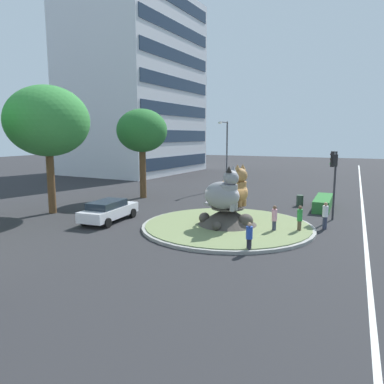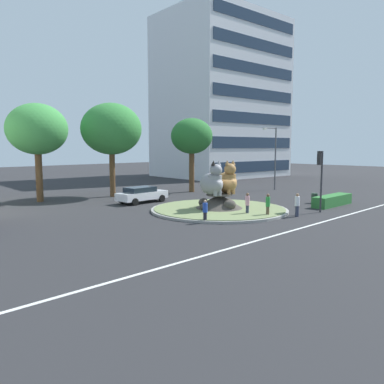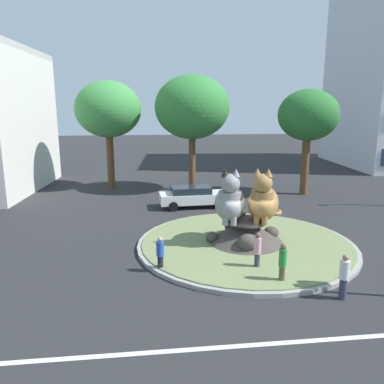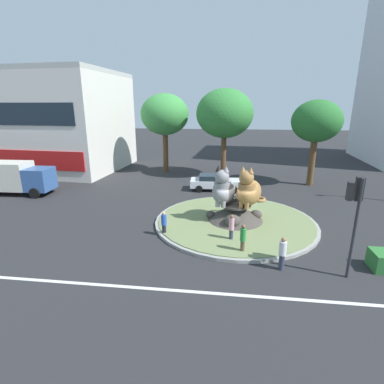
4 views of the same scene
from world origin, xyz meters
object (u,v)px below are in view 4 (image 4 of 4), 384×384
at_px(cat_statue_grey, 224,190).
at_px(broadleaf_tree_behind_island, 317,122).
at_px(pedestrian_white_shirt, 282,253).
at_px(delivery_box_truck, 13,177).
at_px(pedestrian_pink_shirt, 231,228).
at_px(shophouse_block, 14,121).
at_px(cat_statue_tabby, 249,191).
at_px(sedan_on_far_lane, 216,182).
at_px(pedestrian_blue_shirt, 164,223).
at_px(second_tree_near_tower, 225,114).
at_px(traffic_light_mast, 356,206).
at_px(third_tree_left, 165,115).
at_px(pedestrian_green_shirt, 243,238).

height_order(cat_statue_grey, broadleaf_tree_behind_island, broadleaf_tree_behind_island).
height_order(pedestrian_white_shirt, delivery_box_truck, delivery_box_truck).
height_order(pedestrian_pink_shirt, delivery_box_truck, delivery_box_truck).
bearing_deg(shophouse_block, cat_statue_tabby, -25.78).
height_order(cat_statue_tabby, pedestrian_pink_shirt, cat_statue_tabby).
bearing_deg(pedestrian_white_shirt, sedan_on_far_lane, -79.02).
bearing_deg(pedestrian_blue_shirt, second_tree_near_tower, -2.47).
height_order(cat_statue_tabby, pedestrian_blue_shirt, cat_statue_tabby).
relative_size(traffic_light_mast, second_tree_near_tower, 0.50).
relative_size(pedestrian_pink_shirt, delivery_box_truck, 0.26).
xyz_separation_m(second_tree_near_tower, third_tree_left, (-6.78, 1.64, -0.19)).
bearing_deg(shophouse_block, pedestrian_white_shirt, -32.26).
distance_m(pedestrian_blue_shirt, sedan_on_far_lane, 10.75).
distance_m(cat_statue_tabby, traffic_light_mast, 7.14).
bearing_deg(pedestrian_blue_shirt, pedestrian_green_shirt, -102.23).
xyz_separation_m(shophouse_block, sedan_on_far_lane, (25.53, -8.08, -4.93)).
relative_size(broadleaf_tree_behind_island, pedestrian_blue_shirt, 5.27).
distance_m(second_tree_near_tower, third_tree_left, 6.97).
bearing_deg(pedestrian_blue_shirt, pedestrian_pink_shirt, -87.09).
bearing_deg(pedestrian_white_shirt, delivery_box_truck, -29.71).
relative_size(cat_statue_grey, traffic_light_mast, 0.58).
distance_m(cat_statue_tabby, pedestrian_pink_shirt, 3.35).
bearing_deg(sedan_on_far_lane, delivery_box_truck, -172.13).
height_order(third_tree_left, delivery_box_truck, third_tree_left).
distance_m(traffic_light_mast, broadleaf_tree_behind_island, 17.03).
bearing_deg(second_tree_near_tower, pedestrian_white_shirt, -80.44).
bearing_deg(cat_statue_tabby, sedan_on_far_lane, -139.18).
xyz_separation_m(pedestrian_pink_shirt, pedestrian_blue_shirt, (-4.02, 0.42, -0.11)).
distance_m(broadleaf_tree_behind_island, second_tree_near_tower, 9.04).
relative_size(pedestrian_white_shirt, sedan_on_far_lane, 0.35).
relative_size(pedestrian_green_shirt, sedan_on_far_lane, 0.35).
xyz_separation_m(second_tree_near_tower, pedestrian_white_shirt, (3.21, -19.04, -5.85)).
bearing_deg(pedestrian_pink_shirt, second_tree_near_tower, 37.60).
height_order(cat_statue_grey, pedestrian_blue_shirt, cat_statue_grey).
bearing_deg(cat_statue_tabby, pedestrian_green_shirt, 17.40).
bearing_deg(pedestrian_green_shirt, shophouse_block, -81.76).
bearing_deg(second_tree_near_tower, sedan_on_far_lane, -95.66).
height_order(second_tree_near_tower, pedestrian_pink_shirt, second_tree_near_tower).
relative_size(sedan_on_far_lane, delivery_box_truck, 0.73).
bearing_deg(pedestrian_blue_shirt, shophouse_block, 59.93).
xyz_separation_m(second_tree_near_tower, pedestrian_blue_shirt, (-3.21, -15.97, -5.94)).
bearing_deg(pedestrian_green_shirt, broadleaf_tree_behind_island, -160.88).
distance_m(cat_statue_grey, second_tree_near_tower, 14.13).
height_order(shophouse_block, sedan_on_far_lane, shophouse_block).
distance_m(pedestrian_green_shirt, sedan_on_far_lane, 12.35).
bearing_deg(pedestrian_green_shirt, pedestrian_blue_shirt, -66.46).
bearing_deg(cat_statue_grey, third_tree_left, -142.43).
xyz_separation_m(cat_statue_tabby, delivery_box_truck, (-20.15, 4.57, -0.75)).
distance_m(pedestrian_white_shirt, pedestrian_green_shirt, 2.22).
distance_m(third_tree_left, pedestrian_green_shirt, 21.79).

